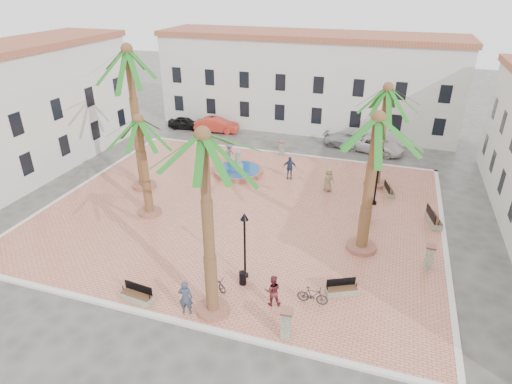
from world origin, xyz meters
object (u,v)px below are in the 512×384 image
bench_e (433,220)px  palm_e (376,135)px  cyclist_a (186,298)px  pedestrian_fountain_a (328,180)px  bench_se (342,290)px  pedestrian_north (230,153)px  car_silver (346,141)px  palm_ne (386,100)px  bench_s (137,297)px  palm_s (204,156)px  car_black (185,123)px  pedestrian_fountain_b (289,168)px  lamppost_e (379,165)px  palm_sw (140,132)px  bench_ne (389,191)px  pedestrian_east (368,211)px  car_white (376,145)px  palm_nw (129,65)px  litter_bin (243,278)px  bollard_se (286,323)px  bicycle_b (313,295)px  bicycle_a (216,282)px  cyclist_b (273,291)px  bollard_n (282,148)px  car_red (217,125)px  fountain (238,170)px

bench_e → palm_e: bearing=122.2°
cyclist_a → pedestrian_fountain_a: cyclist_a is taller
bench_se → pedestrian_fountain_a: size_ratio=0.91×
cyclist_a → pedestrian_north: 18.23m
pedestrian_north → car_silver: pedestrian_north is taller
palm_ne → bench_s: size_ratio=4.51×
palm_s → car_black: 29.33m
car_black → pedestrian_fountain_b: bearing=-129.0°
lamppost_e → palm_sw: bearing=-157.0°
bench_ne → pedestrian_east: (-1.18, -4.60, 0.60)m
bench_se → car_white: bearing=63.0°
pedestrian_east → car_white: (-0.36, 13.36, -0.29)m
palm_nw → litter_bin: size_ratio=14.33×
car_white → palm_e: bearing=-161.5°
palm_e → car_silver: size_ratio=1.96×
bollard_se → pedestrian_fountain_b: pedestrian_fountain_b is taller
lamppost_e → palm_e: bearing=-92.7°
lamppost_e → bicycle_b: (-2.08, -11.41, -2.54)m
litter_bin → bicycle_b: size_ratio=0.48×
bench_s → pedestrian_north: (-1.94, 17.62, 0.67)m
bicycle_a → pedestrian_east: (6.73, 9.13, 0.44)m
lamppost_e → cyclist_b: size_ratio=2.67×
bench_se → bollard_n: bearing=87.7°
palm_nw → bench_s: 15.68m
litter_bin → bicycle_a: bicycle_a is taller
pedestrian_north → car_black: bearing=52.4°
palm_s → pedestrian_fountain_a: palm_s is taller
car_white → litter_bin: bearing=-176.1°
palm_nw → car_black: (-3.51, 13.97, -8.56)m
palm_e → pedestrian_east: bearing=89.7°
cyclist_b → pedestrian_fountain_a: (0.48, 13.16, 0.07)m
pedestrian_east → car_red: size_ratio=0.37×
bench_ne → car_black: size_ratio=0.46×
bench_e → bollard_n: size_ratio=1.58×
cyclist_b → bollard_se: bearing=104.6°
bicycle_b → car_white: bearing=-4.7°
palm_e → bench_s: 14.51m
cyclist_b → palm_ne: bearing=-121.0°
bicycle_a → car_white: size_ratio=0.30×
bicycle_a → bollard_se: bearing=-88.9°
fountain → car_black: size_ratio=1.10×
palm_e → lamppost_e: bearing=87.3°
bench_e → car_red: 24.29m
palm_e → pedestrian_north: 16.51m
bench_e → pedestrian_fountain_b: bearing=55.5°
bicycle_b → car_silver: bearing=2.5°
bench_e → car_red: car_red is taller
lamppost_e → pedestrian_fountain_b: 7.38m
palm_nw → bicycle_a: (9.75, -9.22, -8.62)m
car_black → lamppost_e: bearing=-124.6°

